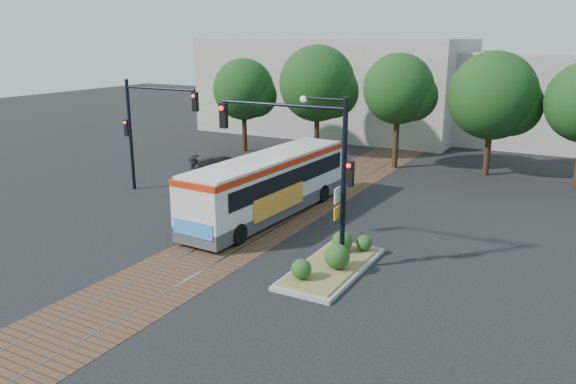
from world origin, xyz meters
name	(u,v)px	position (x,y,z in m)	size (l,w,h in m)	color
ground	(237,239)	(0.00, 0.00, 0.00)	(120.00, 120.00, 0.00)	black
trackbed	(283,214)	(0.00, 4.00, 0.01)	(3.60, 40.00, 0.02)	brown
tree_row	(396,91)	(1.21, 16.42, 4.85)	(26.40, 5.60, 7.67)	#382314
warehouses	(422,91)	(-0.53, 28.75, 3.81)	(40.00, 13.00, 8.00)	#ADA899
city_bus	(269,183)	(-0.44, 3.46, 1.60)	(2.79, 10.85, 2.88)	#414144
traffic_island	(333,261)	(4.82, -0.90, 0.33)	(2.20, 5.20, 1.13)	gray
signal_pole_main	(312,154)	(3.86, -0.81, 4.16)	(5.49, 0.46, 6.00)	black
signal_pole_left	(145,121)	(-8.37, 4.00, 3.86)	(4.99, 0.34, 6.00)	black
officer	(198,180)	(-5.55, 4.64, 0.83)	(0.60, 0.40, 1.65)	black
parked_car	(225,167)	(-6.76, 8.85, 0.60)	(1.67, 4.12, 1.19)	black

